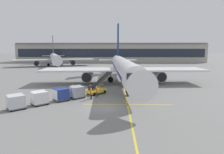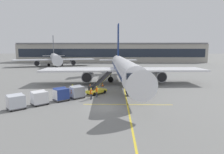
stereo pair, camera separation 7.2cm
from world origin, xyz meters
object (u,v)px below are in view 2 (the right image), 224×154
belt_loader (97,88)px  safety_cone_wingtip (96,83)px  parked_airplane (123,67)px  safety_cone_engine_keepout (103,85)px  baggage_cart_lead (77,92)px  safety_cone_nose_mark (90,85)px  ground_crew_marshaller (73,89)px  baggage_cart_fourth (16,101)px  ground_crew_by_loader (97,91)px  ground_crew_by_carts (91,93)px  ground_crew_wingwalker (72,93)px  baggage_cart_second (61,94)px  baggage_cart_third (39,97)px  distant_airplane (55,58)px

belt_loader → safety_cone_wingtip: bearing=97.1°
parked_airplane → safety_cone_engine_keepout: parked_airplane is taller
baggage_cart_lead → safety_cone_nose_mark: size_ratio=3.79×
ground_crew_marshaller → safety_cone_engine_keepout: bearing=60.6°
baggage_cart_fourth → safety_cone_engine_keepout: (9.62, 15.32, -0.66)m
ground_crew_marshaller → safety_cone_nose_mark: 7.61m
ground_crew_by_loader → ground_crew_by_carts: (-0.68, -1.44, 0.00)m
ground_crew_wingwalker → safety_cone_wingtip: size_ratio=2.83×
belt_loader → safety_cone_engine_keepout: belt_loader is taller
baggage_cart_second → baggage_cart_third: bearing=-137.0°
baggage_cart_lead → distant_airplane: (-20.73, 56.01, 2.33)m
parked_airplane → safety_cone_engine_keepout: bearing=-137.0°
ground_crew_by_carts → safety_cone_wingtip: bearing=92.4°
parked_airplane → ground_crew_by_carts: size_ratio=25.68×
belt_loader → ground_crew_marshaller: bearing=-164.5°
parked_airplane → ground_crew_marshaller: 14.63m
baggage_cart_fourth → ground_crew_wingwalker: baggage_cart_fourth is taller
baggage_cart_fourth → ground_crew_by_loader: baggage_cart_fourth is taller
ground_crew_marshaller → safety_cone_wingtip: ground_crew_marshaller is taller
baggage_cart_second → ground_crew_by_carts: (4.25, 0.81, -0.00)m
baggage_cart_lead → baggage_cart_fourth: bearing=-138.0°
belt_loader → baggage_cart_lead: 4.10m
baggage_cart_second → safety_cone_engine_keepout: size_ratio=3.61×
ground_crew_marshaller → distant_airplane: bearing=110.0°
ground_crew_by_carts → ground_crew_wingwalker: same height
belt_loader → safety_cone_engine_keepout: (0.42, 6.56, -0.59)m
belt_loader → safety_cone_nose_mark: belt_loader is taller
baggage_cart_third → baggage_cart_fourth: bearing=-135.9°
safety_cone_nose_mark → baggage_cart_fourth: bearing=-115.6°
ground_crew_by_loader → baggage_cart_second: bearing=-155.5°
ground_crew_by_loader → safety_cone_engine_keepout: (0.28, 8.88, -0.65)m
parked_airplane → distant_airplane: 51.00m
parked_airplane → ground_crew_marshaller: bearing=-126.4°
baggage_cart_lead → baggage_cart_third: 5.68m
belt_loader → baggage_cart_second: 6.62m
baggage_cart_lead → ground_crew_wingwalker: bearing=-131.2°
ground_crew_by_carts → distant_airplane: bearing=112.0°
ground_crew_marshaller → distant_airplane: 57.60m
baggage_cart_third → safety_cone_engine_keepout: baggage_cart_third is taller
ground_crew_by_loader → ground_crew_by_carts: same height
baggage_cart_fourth → ground_crew_marshaller: bearing=55.3°
baggage_cart_third → safety_cone_engine_keepout: bearing=60.5°
ground_crew_marshaller → safety_cone_nose_mark: (1.88, 7.35, -0.67)m
baggage_cart_second → ground_crew_by_carts: 4.33m
baggage_cart_second → ground_crew_marshaller: 3.61m
ground_crew_wingwalker → distant_airplane: (-20.17, 56.66, 2.33)m
baggage_cart_fourth → ground_crew_by_carts: (8.66, 5.00, -0.00)m
baggage_cart_third → safety_cone_nose_mark: bearing=68.6°
baggage_cart_third → ground_crew_wingwalker: 4.83m
parked_airplane → ground_crew_wingwalker: 16.47m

